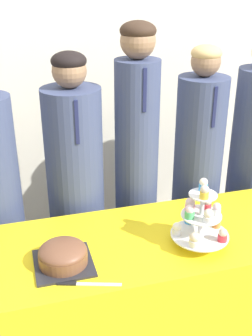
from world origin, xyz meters
TOP-DOWN VIEW (x-y plane):
  - wall_back at (0.00, 1.57)m, footprint 9.00×0.06m
  - table at (0.00, 0.31)m, footprint 1.50×0.61m
  - round_cake at (-0.45, 0.22)m, footprint 0.24×0.24m
  - cake_knife at (-0.41, 0.08)m, footprint 0.25×0.09m
  - cupcake_stand at (0.16, 0.20)m, footprint 0.26×0.26m
  - student_1 at (-0.29, 0.82)m, footprint 0.31×0.31m
  - student_2 at (0.06, 0.82)m, footprint 0.24×0.25m
  - student_3 at (0.44, 0.82)m, footprint 0.28×0.29m

SIDE VIEW (x-z plane):
  - table at x=0.00m, z-range 0.00..0.70m
  - student_1 at x=-0.29m, z-range -0.04..1.44m
  - student_3 at x=0.44m, z-range -0.04..1.44m
  - cake_knife at x=-0.41m, z-range 0.70..0.71m
  - round_cake at x=-0.45m, z-range 0.70..0.80m
  - student_2 at x=0.06m, z-range -0.01..1.60m
  - cupcake_stand at x=0.16m, z-range 0.68..1.00m
  - wall_back at x=0.00m, z-range 0.00..2.70m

